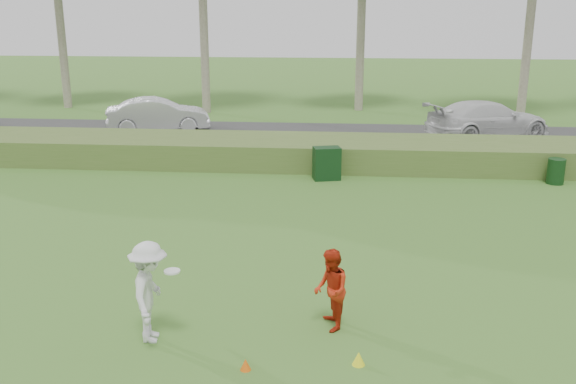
# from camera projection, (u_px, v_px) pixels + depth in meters

# --- Properties ---
(ground) EXTENTS (120.00, 120.00, 0.00)m
(ground) POSITION_uv_depth(u_px,v_px,m) (268.00, 325.00, 11.34)
(ground) COLOR #356722
(ground) RESTS_ON ground
(reed_strip) EXTENTS (80.00, 3.00, 0.90)m
(reed_strip) POSITION_uv_depth(u_px,v_px,m) (308.00, 152.00, 22.69)
(reed_strip) COLOR #456327
(reed_strip) RESTS_ON ground
(park_road) EXTENTS (80.00, 6.00, 0.06)m
(park_road) POSITION_uv_depth(u_px,v_px,m) (315.00, 136.00, 27.59)
(park_road) COLOR #2D2D2D
(park_road) RESTS_ON ground
(player_white) EXTENTS (0.92, 1.20, 1.75)m
(player_white) POSITION_uv_depth(u_px,v_px,m) (150.00, 292.00, 10.64)
(player_white) COLOR silver
(player_white) RESTS_ON ground
(player_red) EXTENTS (0.68, 0.80, 1.45)m
(player_red) POSITION_uv_depth(u_px,v_px,m) (331.00, 290.00, 11.06)
(player_red) COLOR red
(player_red) RESTS_ON ground
(cone_orange) EXTENTS (0.17, 0.17, 0.19)m
(cone_orange) POSITION_uv_depth(u_px,v_px,m) (246.00, 364.00, 9.94)
(cone_orange) COLOR #EA5B0C
(cone_orange) RESTS_ON ground
(cone_yellow) EXTENTS (0.20, 0.20, 0.22)m
(cone_yellow) POSITION_uv_depth(u_px,v_px,m) (359.00, 358.00, 10.07)
(cone_yellow) COLOR yellow
(cone_yellow) RESTS_ON ground
(utility_cabinet) EXTENTS (0.96, 0.73, 1.06)m
(utility_cabinet) POSITION_uv_depth(u_px,v_px,m) (327.00, 163.00, 20.71)
(utility_cabinet) COLOR black
(utility_cabinet) RESTS_ON ground
(trash_bin) EXTENTS (0.54, 0.54, 0.81)m
(trash_bin) POSITION_uv_depth(u_px,v_px,m) (556.00, 171.00, 20.24)
(trash_bin) COLOR black
(trash_bin) RESTS_ON ground
(car_mid) EXTENTS (4.70, 2.76, 1.46)m
(car_mid) POSITION_uv_depth(u_px,v_px,m) (158.00, 115.00, 28.31)
(car_mid) COLOR silver
(car_mid) RESTS_ON park_road
(car_right) EXTENTS (5.74, 4.11, 1.54)m
(car_right) POSITION_uv_depth(u_px,v_px,m) (488.00, 119.00, 26.90)
(car_right) COLOR silver
(car_right) RESTS_ON park_road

